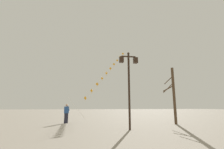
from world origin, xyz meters
name	(u,v)px	position (x,y,z in m)	size (l,w,h in m)	color
ground_plane	(94,119)	(0.00, 20.00, 0.00)	(160.00, 160.00, 0.00)	gray
twin_lantern_lamp_post	(129,75)	(1.57, 9.90, 3.59)	(1.29, 0.28, 5.21)	black
kite_train	(106,74)	(1.67, 21.99, 6.06)	(8.66, 11.27, 11.19)	brown
kite_flyer	(66,113)	(-2.89, 15.08, 0.90)	(0.47, 0.59, 1.71)	#1E1E2D
bare_tree	(174,94)	(6.44, 12.66, 2.53)	(0.92, 1.50, 4.94)	#4C3826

